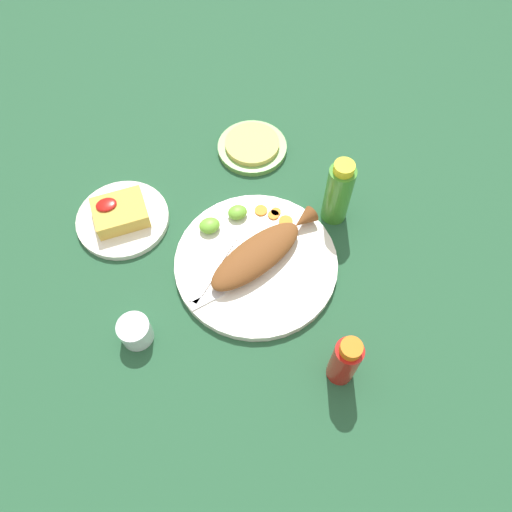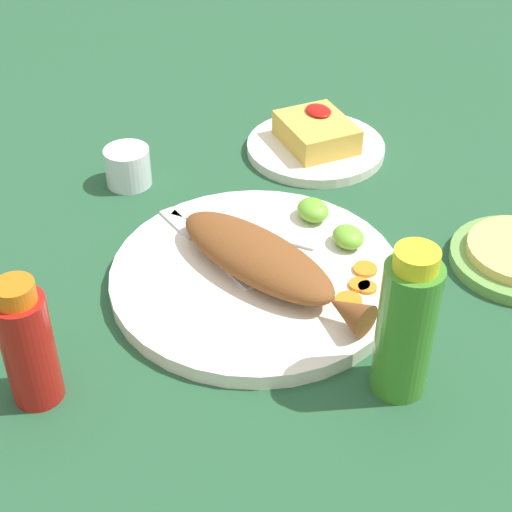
# 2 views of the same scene
# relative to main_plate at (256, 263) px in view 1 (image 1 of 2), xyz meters

# --- Properties ---
(ground_plane) EXTENTS (4.00, 4.00, 0.00)m
(ground_plane) POSITION_rel_main_plate_xyz_m (0.00, 0.00, -0.01)
(ground_plane) COLOR #235133
(main_plate) EXTENTS (0.33, 0.33, 0.02)m
(main_plate) POSITION_rel_main_plate_xyz_m (0.00, 0.00, 0.00)
(main_plate) COLOR white
(main_plate) RESTS_ON ground_plane
(fried_fish) EXTENTS (0.27, 0.15, 0.04)m
(fried_fish) POSITION_rel_main_plate_xyz_m (-0.01, -0.00, 0.03)
(fried_fish) COLOR brown
(fried_fish) RESTS_ON main_plate
(fork_near) EXTENTS (0.18, 0.05, 0.00)m
(fork_near) POSITION_rel_main_plate_xyz_m (0.07, 0.04, 0.01)
(fork_near) COLOR silver
(fork_near) RESTS_ON main_plate
(fork_far) EXTENTS (0.15, 0.13, 0.00)m
(fork_far) POSITION_rel_main_plate_xyz_m (0.09, -0.01, 0.01)
(fork_far) COLOR silver
(fork_far) RESTS_ON main_plate
(carrot_slice_near) EXTENTS (0.02, 0.02, 0.00)m
(carrot_slice_near) POSITION_rel_main_plate_xyz_m (-0.07, -0.09, 0.01)
(carrot_slice_near) COLOR orange
(carrot_slice_near) RESTS_ON main_plate
(carrot_slice_mid) EXTENTS (0.03, 0.03, 0.00)m
(carrot_slice_mid) POSITION_rel_main_plate_xyz_m (-0.09, -0.07, 0.01)
(carrot_slice_mid) COLOR orange
(carrot_slice_mid) RESTS_ON main_plate
(carrot_slice_far) EXTENTS (0.02, 0.02, 0.00)m
(carrot_slice_far) POSITION_rel_main_plate_xyz_m (-0.08, -0.10, 0.01)
(carrot_slice_far) COLOR orange
(carrot_slice_far) RESTS_ON main_plate
(carrot_slice_extra) EXTENTS (0.03, 0.03, 0.00)m
(carrot_slice_extra) POSITION_rel_main_plate_xyz_m (-0.05, -0.11, 0.01)
(carrot_slice_extra) COLOR orange
(carrot_slice_extra) RESTS_ON main_plate
(lime_wedge_main) EXTENTS (0.04, 0.03, 0.02)m
(lime_wedge_main) POSITION_rel_main_plate_xyz_m (0.00, -0.12, 0.02)
(lime_wedge_main) COLOR #6BB233
(lime_wedge_main) RESTS_ON main_plate
(lime_wedge_side) EXTENTS (0.04, 0.04, 0.02)m
(lime_wedge_side) POSITION_rel_main_plate_xyz_m (0.07, -0.10, 0.02)
(lime_wedge_side) COLOR #6BB233
(lime_wedge_side) RESTS_ON main_plate
(hot_sauce_bottle_red) EXTENTS (0.05, 0.05, 0.14)m
(hot_sauce_bottle_red) POSITION_rel_main_plate_xyz_m (-0.07, 0.26, 0.06)
(hot_sauce_bottle_red) COLOR #B21914
(hot_sauce_bottle_red) RESTS_ON ground_plane
(hot_sauce_bottle_green) EXTENTS (0.05, 0.05, 0.16)m
(hot_sauce_bottle_green) POSITION_rel_main_plate_xyz_m (-0.20, -0.06, 0.07)
(hot_sauce_bottle_green) COLOR #3D8428
(hot_sauce_bottle_green) RESTS_ON ground_plane
(salt_cup) EXTENTS (0.06, 0.06, 0.05)m
(salt_cup) POSITION_rel_main_plate_xyz_m (0.26, 0.07, 0.01)
(salt_cup) COLOR silver
(salt_cup) RESTS_ON ground_plane
(side_plate_fries) EXTENTS (0.20, 0.20, 0.01)m
(side_plate_fries) POSITION_rel_main_plate_xyz_m (0.23, -0.20, -0.00)
(side_plate_fries) COLOR white
(side_plate_fries) RESTS_ON ground_plane
(fries_pile) EXTENTS (0.11, 0.09, 0.04)m
(fries_pile) POSITION_rel_main_plate_xyz_m (0.23, -0.20, 0.02)
(fries_pile) COLOR gold
(fries_pile) RESTS_ON side_plate_fries
(tortilla_plate) EXTENTS (0.16, 0.16, 0.01)m
(tortilla_plate) POSITION_rel_main_plate_xyz_m (-0.09, -0.29, -0.00)
(tortilla_plate) COLOR #6B9E4C
(tortilla_plate) RESTS_ON ground_plane
(tortilla_stack) EXTENTS (0.13, 0.13, 0.01)m
(tortilla_stack) POSITION_rel_main_plate_xyz_m (-0.09, -0.29, 0.01)
(tortilla_stack) COLOR #E0C666
(tortilla_stack) RESTS_ON tortilla_plate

